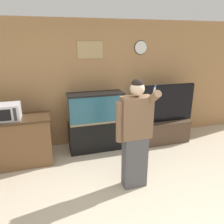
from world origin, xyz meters
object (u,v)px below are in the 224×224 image
(microwave, at_px, (5,112))
(aquarium_on_stand, at_px, (96,122))
(counter_island, at_px, (6,143))
(tv_on_stand, at_px, (165,125))
(person_standing, at_px, (135,134))

(microwave, height_order, aquarium_on_stand, aquarium_on_stand)
(counter_island, distance_m, tv_on_stand, 3.22)
(counter_island, xyz_separation_m, tv_on_stand, (3.22, 0.06, -0.06))
(counter_island, height_order, microwave, microwave)
(tv_on_stand, xyz_separation_m, person_standing, (-1.24, -1.25, 0.50))
(person_standing, bearing_deg, tv_on_stand, 45.16)
(tv_on_stand, bearing_deg, aquarium_on_stand, 176.28)
(microwave, bearing_deg, person_standing, -31.17)
(microwave, bearing_deg, counter_island, 151.92)
(counter_island, height_order, person_standing, person_standing)
(counter_island, distance_m, microwave, 0.59)
(microwave, height_order, person_standing, person_standing)
(aquarium_on_stand, bearing_deg, person_standing, -77.65)
(tv_on_stand, bearing_deg, counter_island, -178.91)
(aquarium_on_stand, relative_size, tv_on_stand, 0.92)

